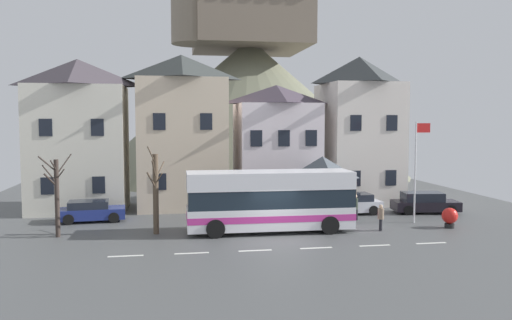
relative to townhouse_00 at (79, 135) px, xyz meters
name	(u,v)px	position (x,y,z in m)	size (l,w,h in m)	color
ground_plane	(280,243)	(11.56, -11.56, -5.20)	(40.00, 60.00, 0.07)	#4E5151
townhouse_00	(79,135)	(0.00, 0.00, 0.00)	(6.29, 5.18, 10.33)	silver
townhouse_01	(182,132)	(6.99, 0.05, 0.22)	(6.09, 5.28, 10.77)	beige
townhouse_02	(276,145)	(13.79, -0.03, -0.80)	(5.73, 5.12, 8.74)	white
townhouse_03	(359,130)	(20.22, 0.39, 0.31)	(5.30, 5.97, 10.95)	silver
hilltop_castle	(249,103)	(15.14, 21.94, 3.07)	(35.97, 35.97, 24.37)	#6E7059
transit_bus	(270,201)	(11.56, -8.99, -3.47)	(9.23, 2.74, 3.37)	white
bus_shelter	(323,168)	(15.89, -4.65, -2.05)	(3.60, 3.60, 3.86)	#473D33
parked_car_00	(424,203)	(22.91, -4.92, -4.49)	(4.51, 2.32, 1.38)	black
parked_car_01	(91,211)	(1.32, -4.28, -4.53)	(4.05, 2.13, 1.28)	navy
parked_car_02	(349,204)	(17.85, -4.37, -4.50)	(4.14, 2.04, 1.34)	silver
pedestrian_00	(381,215)	(17.73, -9.81, -4.29)	(0.35, 0.35, 1.48)	black
pedestrian_01	(355,206)	(17.42, -6.61, -4.27)	(0.36, 0.34, 1.61)	black
public_bench	(326,202)	(16.91, -2.17, -4.69)	(1.60, 0.48, 0.87)	#33473D
flagpole	(417,164)	(20.76, -7.95, -1.59)	(0.95, 0.10, 6.09)	silver
harbour_buoy	(450,217)	(21.98, -9.71, -4.51)	(0.91, 0.91, 1.16)	black
bare_tree_00	(57,195)	(0.19, -8.47, -2.92)	(1.49, 1.20, 4.40)	#382D28
bare_tree_01	(156,192)	(5.33, -8.54, -2.88)	(0.93, 2.29, 4.83)	brown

